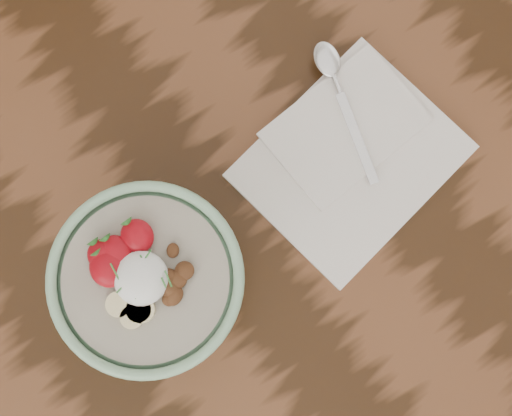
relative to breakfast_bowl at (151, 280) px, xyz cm
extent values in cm
cube|color=black|center=(8.86, -2.38, -8.75)|extent=(160.00, 90.00, 4.00)
cylinder|color=#89B991|center=(0.02, -0.06, -6.13)|extent=(8.71, 8.71, 1.24)
torus|color=#89B991|center=(0.02, -0.06, 4.03)|extent=(19.80, 19.80, 1.14)
cylinder|color=#B1A793|center=(0.02, -0.06, 3.41)|extent=(16.80, 16.80, 1.04)
ellipsoid|color=white|center=(-0.14, 0.11, 4.98)|extent=(5.44, 5.44, 2.99)
ellipsoid|color=#960610|center=(1.92, 3.78, 4.82)|extent=(3.23, 3.55, 1.77)
cone|color=#286623|center=(1.92, 5.23, 5.12)|extent=(1.40, 1.03, 1.52)
ellipsoid|color=#960610|center=(-2.21, 2.84, 4.92)|extent=(3.61, 3.97, 1.99)
cone|color=#286623|center=(-2.21, 4.46, 5.22)|extent=(1.40, 1.03, 1.52)
ellipsoid|color=#960610|center=(-0.72, 3.73, 4.81)|extent=(3.19, 3.51, 1.76)
cone|color=#286623|center=(-0.72, 5.16, 5.11)|extent=(1.40, 1.03, 1.52)
ellipsoid|color=#960610|center=(-1.90, 4.17, 4.78)|extent=(3.09, 3.40, 1.70)
cone|color=#286623|center=(-1.90, 5.56, 5.08)|extent=(1.40, 1.03, 1.52)
cylinder|color=beige|center=(-1.95, -2.37, 4.33)|extent=(2.65, 2.65, 0.70)
cylinder|color=beige|center=(-2.17, -2.20, 4.33)|extent=(2.52, 2.52, 0.70)
cylinder|color=beige|center=(-3.44, -0.60, 4.33)|extent=(2.59, 2.59, 0.70)
cylinder|color=beige|center=(-3.14, -2.40, 4.33)|extent=(2.30, 2.30, 0.70)
ellipsoid|color=brown|center=(3.91, 0.56, 4.46)|extent=(1.94, 1.99, 0.80)
ellipsoid|color=brown|center=(1.97, -1.36, 4.63)|extent=(2.29, 2.16, 1.36)
ellipsoid|color=brown|center=(1.49, -3.26, 4.65)|extent=(2.44, 2.11, 1.28)
ellipsoid|color=brown|center=(2.65, -2.02, 4.61)|extent=(2.50, 2.42, 1.18)
ellipsoid|color=brown|center=(1.95, -1.21, 4.58)|extent=(1.60, 1.93, 1.39)
ellipsoid|color=brown|center=(3.69, -1.76, 4.61)|extent=(2.71, 2.72, 1.39)
ellipsoid|color=brown|center=(1.54, -2.41, 4.62)|extent=(2.15, 2.28, 1.33)
ellipsoid|color=brown|center=(0.81, -3.14, 4.42)|extent=(1.71, 1.70, 1.07)
cylinder|color=#397C34|center=(-1.28, -0.59, 5.93)|extent=(0.78, 1.57, 0.24)
cylinder|color=#397C34|center=(1.47, -1.64, 5.93)|extent=(0.40, 1.09, 0.22)
cylinder|color=#397C34|center=(2.05, -1.59, 5.93)|extent=(0.56, 1.73, 0.24)
cylinder|color=#397C34|center=(-0.72, -0.12, 5.93)|extent=(1.11, 0.94, 0.22)
cylinder|color=#397C34|center=(0.61, 1.17, 5.93)|extent=(1.27, 0.33, 0.22)
cylinder|color=#397C34|center=(-1.27, 0.02, 5.93)|extent=(0.73, 1.52, 0.23)
cylinder|color=#397C34|center=(0.24, -0.14, 5.93)|extent=(1.71, 0.57, 0.24)
cylinder|color=#397C34|center=(1.80, 1.49, 5.93)|extent=(1.07, 0.54, 0.22)
cylinder|color=#397C34|center=(1.13, 1.33, 5.93)|extent=(0.25, 1.10, 0.22)
cylinder|color=#397C34|center=(0.39, -0.95, 5.93)|extent=(0.60, 1.10, 0.22)
cylinder|color=#397C34|center=(-1.73, 2.03, 5.93)|extent=(0.42, 1.79, 0.24)
cylinder|color=#397C34|center=(-1.86, 0.40, 5.93)|extent=(1.83, 0.48, 0.24)
cube|color=white|center=(26.02, -1.82, -6.30)|extent=(26.01, 22.29, 0.90)
cube|color=white|center=(27.82, 1.77, -5.58)|extent=(17.65, 12.56, 0.54)
cube|color=silver|center=(28.00, -0.18, -5.14)|extent=(4.22, 11.11, 0.34)
cylinder|color=silver|center=(30.00, 6.64, -4.97)|extent=(1.49, 3.01, 0.69)
ellipsoid|color=silver|center=(30.80, 9.34, -4.85)|extent=(4.15, 5.16, 0.93)
camera|label=1|loc=(7.41, -8.58, 74.84)|focal=50.00mm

